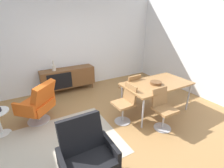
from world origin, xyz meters
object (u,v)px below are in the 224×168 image
Objects in this scene: sideboard at (68,77)px; wooden_bowl_on_table at (156,83)px; dining_table at (157,85)px; dining_chair_back_left at (130,88)px; vase_cobalt at (54,68)px; dining_chair_near_window at (125,102)px; armchair_black_shell at (86,154)px; dining_chair_front_left at (163,107)px; lounge_chair_red at (38,103)px.

wooden_bowl_on_table reaches higher than sideboard.
dining_table is at bearing 24.76° from wooden_bowl_on_table.
vase_cobalt is at bearing 132.32° from dining_chair_back_left.
dining_chair_near_window is at bearing -74.67° from sideboard.
armchair_black_shell is (-1.26, -0.92, -0.00)m from dining_chair_near_window.
dining_chair_back_left is at bearing -47.68° from vase_cobalt.
vase_cobalt is at bearing 129.97° from dining_table.
armchair_black_shell reaches higher than dining_chair_near_window.
dining_table is (1.88, -2.25, -0.12)m from vase_cobalt.
dining_chair_back_left and dining_chair_near_window have the same top height.
dining_chair_front_left is (1.54, -2.81, -0.35)m from vase_cobalt.
armchair_black_shell is (-1.80, -0.36, -0.00)m from dining_chair_front_left.
vase_cobalt is 2.48m from dining_chair_near_window.
armchair_black_shell is at bearing -101.55° from sideboard.
wooden_bowl_on_table is 2.65m from lounge_chair_red.
vase_cobalt is 0.32× the size of armchair_black_shell.
dining_chair_near_window is (-0.89, 0.00, -0.23)m from dining_table.
lounge_chair_red and armchair_black_shell have the same top height.
vase_cobalt reaches higher than dining_chair_near_window.
sideboard is 3.23m from armchair_black_shell.
dining_chair_near_window is at bearing -134.26° from dining_chair_back_left.
dining_table is at bearing -50.03° from vase_cobalt.
dining_chair_front_left is at bearing -67.61° from sideboard.
dining_chair_front_left is at bearing 11.28° from armchair_black_shell.
dining_chair_near_window is at bearing -29.41° from lounge_chair_red.
wooden_bowl_on_table is at bearing -2.56° from dining_chair_near_window.
wooden_bowl_on_table is 2.28m from armchair_black_shell.
dining_chair_back_left is (1.54, -1.69, -0.35)m from vase_cobalt.
dining_table is 1.69× the size of lounge_chair_red.
dining_table is 2.35m from armchair_black_shell.
lounge_chair_red is at bearing 150.59° from dining_chair_near_window.
dining_chair_back_left and dining_chair_front_left have the same top height.
lounge_chair_red is at bearing 159.89° from dining_table.
armchair_black_shell is at bearing -168.72° from dining_chair_front_left.
dining_chair_back_left is 1.00× the size of dining_chair_near_window.
dining_table is at bearing 23.13° from armchair_black_shell.
vase_cobalt is 2.91m from wooden_bowl_on_table.
dining_chair_back_left is at bearing 114.74° from wooden_bowl_on_table.
dining_chair_front_left is at bearing -61.31° from vase_cobalt.
dining_chair_near_window is (0.99, -2.24, -0.35)m from vase_cobalt.
dining_chair_front_left is 1.00× the size of dining_chair_near_window.
sideboard is 1.87× the size of dining_chair_near_window.
wooden_bowl_on_table is at bearing -57.89° from sideboard.
dining_chair_front_left is 1.84m from armchair_black_shell.
dining_chair_front_left is (-0.27, -0.52, -0.30)m from wooden_bowl_on_table.
lounge_chair_red is at bearing -115.92° from vase_cobalt.
vase_cobalt reaches higher than sideboard.
sideboard is 1.69× the size of lounge_chair_red.
armchair_black_shell is (-2.15, -0.92, -0.23)m from dining_table.
vase_cobalt is 0.35× the size of dining_chair_near_window.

